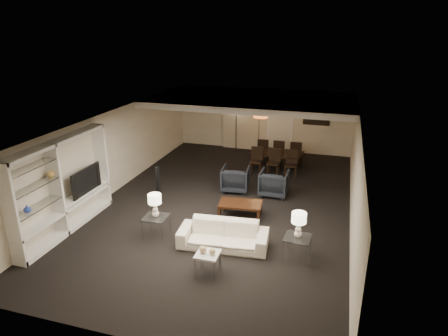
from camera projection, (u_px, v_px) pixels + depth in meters
floor at (224, 204)px, 11.55m from camera, size 11.00×11.00×0.00m
ceiling at (224, 119)px, 10.69m from camera, size 7.00×11.00×0.02m
wall_back at (263, 120)px, 16.07m from camera, size 7.00×0.02×2.50m
wall_front at (122, 275)px, 6.17m from camera, size 7.00×0.02×2.50m
wall_left at (113, 152)px, 12.06m from camera, size 0.02×11.00×2.50m
wall_right at (355, 176)px, 10.18m from camera, size 0.02×11.00×2.50m
ceiling_soffit at (253, 100)px, 13.88m from camera, size 7.00×4.00×0.20m
curtains at (241, 120)px, 16.26m from camera, size 1.50×0.12×2.40m
door at (280, 126)px, 15.92m from camera, size 0.90×0.05×2.10m
painting at (317, 116)px, 15.36m from camera, size 0.95×0.04×0.65m
media_unit at (63, 187)px, 9.70m from camera, size 0.38×3.40×2.35m
pendant_light at (261, 114)px, 13.96m from camera, size 0.52×0.52×0.24m
sofa at (223, 235)px, 9.23m from camera, size 2.13×1.00×0.60m
coffee_table at (240, 210)px, 10.71m from camera, size 1.20×0.77×0.41m
armchair_left at (235, 179)px, 12.34m from camera, size 0.91×0.93×0.77m
armchair_right at (274, 183)px, 12.01m from camera, size 0.82×0.85×0.77m
side_table_left at (156, 226)px, 9.71m from camera, size 0.59×0.59×0.53m
side_table_right at (297, 248)px, 8.79m from camera, size 0.62×0.62×0.53m
table_lamp_left at (155, 206)px, 9.52m from camera, size 0.34×0.34×0.59m
table_lamp_right at (299, 225)px, 8.60m from camera, size 0.32×0.32×0.59m
marble_table at (208, 263)px, 8.27m from camera, size 0.47×0.47×0.47m
gold_gourd_a at (203, 249)px, 8.19m from camera, size 0.15×0.15×0.15m
gold_gourd_b at (212, 251)px, 8.14m from camera, size 0.13×0.13×0.13m
television at (82, 180)px, 10.36m from camera, size 1.16×0.15×0.67m
vase_blue at (27, 209)px, 8.62m from camera, size 0.17×0.17×0.17m
vase_amber at (51, 173)px, 9.22m from camera, size 0.17×0.17×0.18m
floor_speaker at (158, 182)px, 11.89m from camera, size 0.12×0.12×0.94m
dining_table at (276, 161)px, 14.18m from camera, size 1.87×1.19×0.62m
chair_nl at (256, 161)px, 13.70m from camera, size 0.44×0.44×0.92m
chair_nm at (273, 163)px, 13.54m from camera, size 0.44×0.44×0.92m
chair_nr at (291, 164)px, 13.38m from camera, size 0.45×0.45×0.92m
chair_fl at (264, 150)px, 14.87m from camera, size 0.44×0.44×0.92m
chair_fm at (280, 152)px, 14.71m from camera, size 0.43×0.43×0.92m
chair_fr at (296, 153)px, 14.55m from camera, size 0.45×0.45×0.92m
floor_lamp at (236, 129)px, 16.21m from camera, size 0.28×0.28×1.75m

